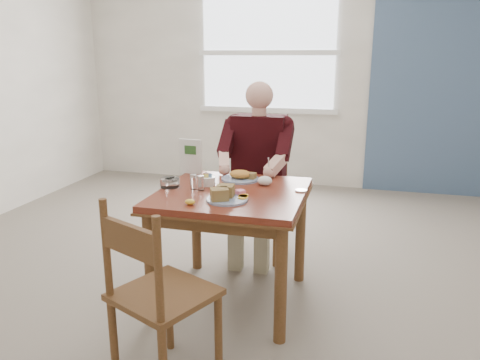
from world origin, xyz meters
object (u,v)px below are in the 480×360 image
(table, at_px, (232,208))
(far_plate, at_px, (241,176))
(diner, at_px, (257,158))
(chair_near, at_px, (157,296))
(near_plate, at_px, (225,195))
(chair_far, at_px, (259,196))

(table, xyz_separation_m, far_plate, (-0.01, 0.27, 0.14))
(far_plate, bearing_deg, table, -87.49)
(table, relative_size, diner, 0.66)
(chair_near, relative_size, diner, 0.69)
(diner, relative_size, near_plate, 4.47)
(table, distance_m, near_plate, 0.24)
(near_plate, bearing_deg, chair_far, 91.12)
(table, height_order, near_plate, near_plate)
(chair_far, xyz_separation_m, far_plate, (-0.01, -0.53, 0.30))
(near_plate, distance_m, far_plate, 0.47)
(diner, distance_m, far_plate, 0.44)
(chair_far, xyz_separation_m, near_plate, (0.02, -1.00, 0.30))
(chair_far, relative_size, far_plate, 3.32)
(chair_far, distance_m, chair_near, 1.69)
(chair_far, bearing_deg, near_plate, -88.88)
(chair_near, relative_size, near_plate, 3.07)
(chair_near, xyz_separation_m, far_plate, (0.10, 1.16, 0.30))
(far_plate, bearing_deg, chair_near, -94.96)
(table, xyz_separation_m, near_plate, (0.02, -0.20, 0.14))
(chair_near, bearing_deg, chair_far, 86.19)
(diner, bearing_deg, chair_near, -94.02)
(chair_far, xyz_separation_m, chair_near, (-0.11, -1.68, 0.00))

